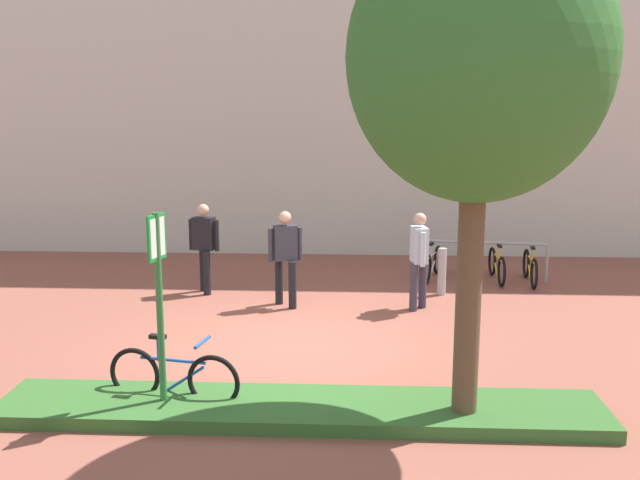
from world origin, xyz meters
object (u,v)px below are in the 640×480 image
at_px(tree_sidewalk, 478,59).
at_px(parking_sign_post, 159,284).
at_px(bike_at_sign, 174,376).
at_px(bollard_steel, 442,272).
at_px(person_suited_navy, 204,243).
at_px(person_casual_tan, 419,255).
at_px(bike_rack_cluster, 481,264).
at_px(person_suited_dark, 285,252).

height_order(tree_sidewalk, parking_sign_post, tree_sidewalk).
distance_m(tree_sidewalk, bike_at_sign, 4.99).
bearing_deg(bollard_steel, bike_at_sign, -126.44).
relative_size(parking_sign_post, bollard_steel, 2.63).
xyz_separation_m(bollard_steel, person_suited_navy, (-4.51, -0.09, 0.53)).
relative_size(bike_at_sign, person_casual_tan, 0.97).
xyz_separation_m(bike_at_sign, person_casual_tan, (3.27, 4.15, 0.63)).
distance_m(bike_at_sign, bike_rack_cluster, 7.88).
relative_size(bike_rack_cluster, bollard_steel, 2.94).
distance_m(parking_sign_post, bike_rack_cluster, 8.20).
bearing_deg(bollard_steel, tree_sidewalk, -94.28).
bearing_deg(tree_sidewalk, bike_rack_cluster, 78.59).
bearing_deg(person_suited_dark, bike_at_sign, -102.31).
relative_size(bike_rack_cluster, person_casual_tan, 1.54).
height_order(bollard_steel, person_casual_tan, person_casual_tan).
distance_m(parking_sign_post, person_suited_navy, 5.38).
relative_size(tree_sidewalk, person_casual_tan, 3.21).
bearing_deg(bike_at_sign, bollard_steel, 53.56).
bearing_deg(person_casual_tan, tree_sidewalk, -88.43).
relative_size(bike_at_sign, person_suited_dark, 0.97).
bearing_deg(person_suited_dark, person_casual_tan, -1.82).
bearing_deg(bollard_steel, person_suited_dark, -162.26).
bearing_deg(bike_rack_cluster, bike_at_sign, -126.92).
height_order(bike_at_sign, bike_rack_cluster, bike_at_sign).
distance_m(bike_at_sign, person_suited_navy, 5.15).
relative_size(bollard_steel, person_suited_dark, 0.52).
distance_m(parking_sign_post, bollard_steel, 6.73).
relative_size(person_suited_dark, person_casual_tan, 1.00).
height_order(tree_sidewalk, person_suited_navy, tree_sidewalk).
bearing_deg(tree_sidewalk, person_suited_dark, 118.35).
distance_m(tree_sidewalk, bike_rack_cluster, 7.70).
bearing_deg(person_suited_navy, parking_sign_post, -83.03).
height_order(parking_sign_post, bike_at_sign, parking_sign_post).
distance_m(person_suited_dark, person_suited_navy, 1.83).
height_order(person_suited_navy, person_casual_tan, same).
bearing_deg(bike_at_sign, person_casual_tan, 51.81).
xyz_separation_m(parking_sign_post, bollard_steel, (3.86, 5.40, -1.10)).
bearing_deg(tree_sidewalk, person_casual_tan, 91.57).
height_order(parking_sign_post, person_suited_dark, parking_sign_post).
bearing_deg(parking_sign_post, person_casual_tan, 52.91).
bearing_deg(person_suited_navy, tree_sidewalk, -52.82).
xyz_separation_m(bike_rack_cluster, person_casual_tan, (-1.46, -2.15, 0.64)).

